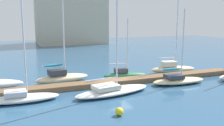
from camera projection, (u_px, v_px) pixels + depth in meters
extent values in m
plane|color=#2D567A|center=(119.00, 84.00, 27.71)|extent=(120.00, 120.00, 0.00)
cube|color=brown|center=(119.00, 82.00, 27.67)|extent=(29.96, 1.68, 0.54)
ellipsoid|color=white|center=(24.00, 98.00, 21.77)|extent=(6.05, 2.03, 0.64)
cube|color=silver|center=(16.00, 93.00, 21.46)|extent=(1.83, 1.38, 0.41)
cylinder|color=silver|center=(24.00, 49.00, 21.12)|extent=(0.14, 0.14, 7.89)
cylinder|color=silver|center=(10.00, 84.00, 21.19)|extent=(2.53, 0.15, 0.11)
ellipsoid|color=beige|center=(62.00, 78.00, 28.33)|extent=(6.24, 2.77, 0.94)
cube|color=#333842|center=(57.00, 72.00, 27.90)|extent=(1.97, 1.63, 0.61)
cylinder|color=silver|center=(64.00, 38.00, 27.69)|extent=(0.14, 0.14, 7.99)
cylinder|color=silver|center=(53.00, 65.00, 27.59)|extent=(2.53, 0.43, 0.11)
ellipsoid|color=teal|center=(53.00, 65.00, 27.59)|extent=(2.31, 0.65, 0.28)
ellipsoid|color=white|center=(113.00, 91.00, 23.97)|extent=(8.11, 3.68, 0.62)
cube|color=silver|center=(106.00, 87.00, 23.47)|extent=(2.60, 2.03, 0.40)
cylinder|color=silver|center=(117.00, 22.00, 23.04)|extent=(0.15, 0.15, 12.22)
cylinder|color=silver|center=(102.00, 79.00, 23.08)|extent=(3.25, 0.69, 0.12)
ellipsoid|color=#2D7047|center=(125.00, 75.00, 30.10)|extent=(5.29, 2.38, 0.78)
cube|color=#333842|center=(121.00, 70.00, 29.90)|extent=(1.70, 1.24, 0.51)
cylinder|color=silver|center=(128.00, 46.00, 29.52)|extent=(0.13, 0.13, 6.25)
cylinder|color=silver|center=(118.00, 64.00, 29.70)|extent=(2.13, 0.55, 0.10)
ellipsoid|color=beige|center=(179.00, 81.00, 27.74)|extent=(6.33, 2.43, 0.66)
cube|color=#333842|center=(174.00, 76.00, 27.45)|extent=(1.95, 1.55, 0.43)
cylinder|color=silver|center=(183.00, 44.00, 27.13)|extent=(0.14, 0.14, 7.37)
cylinder|color=silver|center=(171.00, 69.00, 27.19)|extent=(2.61, 0.27, 0.11)
ellipsoid|color=teal|center=(171.00, 69.00, 27.19)|extent=(2.37, 0.50, 0.28)
ellipsoid|color=beige|center=(173.00, 69.00, 33.21)|extent=(6.26, 2.82, 0.94)
cube|color=silver|center=(169.00, 64.00, 32.95)|extent=(2.00, 1.54, 0.61)
cylinder|color=silver|center=(177.00, 31.00, 32.39)|extent=(0.14, 0.14, 9.10)
cylinder|color=silver|center=(167.00, 58.00, 32.74)|extent=(2.52, 0.56, 0.11)
sphere|color=yellow|center=(119.00, 112.00, 18.74)|extent=(0.62, 0.62, 0.62)
cube|color=#BCB299|center=(70.00, 16.00, 70.66)|extent=(18.18, 12.45, 15.12)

